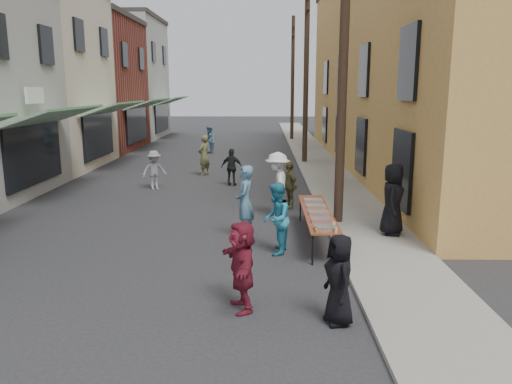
{
  "coord_description": "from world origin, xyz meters",
  "views": [
    {
      "loc": [
        2.15,
        -10.88,
        3.82
      ],
      "look_at": [
        1.97,
        1.26,
        1.3
      ],
      "focal_mm": 35.0,
      "sensor_mm": 36.0,
      "label": 1
    }
  ],
  "objects_px": {
    "guest_front_c": "(276,219)",
    "guest_front_a": "(339,279)",
    "utility_pole_near": "(343,63)",
    "server": "(393,199)",
    "utility_pole_far": "(293,79)",
    "serving_table": "(317,213)",
    "catering_tray_sausage": "(325,228)",
    "utility_pole_mid": "(306,75)"
  },
  "relations": [
    {
      "from": "utility_pole_mid",
      "to": "guest_front_c",
      "type": "relative_size",
      "value": 5.29
    },
    {
      "from": "utility_pole_far",
      "to": "serving_table",
      "type": "xyz_separation_m",
      "value": [
        -0.77,
        -25.52,
        -3.79
      ]
    },
    {
      "from": "utility_pole_mid",
      "to": "guest_front_a",
      "type": "relative_size",
      "value": 5.89
    },
    {
      "from": "utility_pole_mid",
      "to": "guest_front_c",
      "type": "bearing_deg",
      "value": -97.19
    },
    {
      "from": "utility_pole_near",
      "to": "utility_pole_far",
      "type": "relative_size",
      "value": 1.0
    },
    {
      "from": "utility_pole_mid",
      "to": "serving_table",
      "type": "xyz_separation_m",
      "value": [
        -0.77,
        -13.52,
        -3.79
      ]
    },
    {
      "from": "server",
      "to": "utility_pole_near",
      "type": "bearing_deg",
      "value": 62.52
    },
    {
      "from": "serving_table",
      "to": "server",
      "type": "xyz_separation_m",
      "value": [
        1.96,
        0.22,
        0.32
      ]
    },
    {
      "from": "guest_front_c",
      "to": "guest_front_a",
      "type": "bearing_deg",
      "value": 25.01
    },
    {
      "from": "serving_table",
      "to": "guest_front_c",
      "type": "bearing_deg",
      "value": -134.45
    },
    {
      "from": "utility_pole_mid",
      "to": "server",
      "type": "height_order",
      "value": "utility_pole_mid"
    },
    {
      "from": "utility_pole_near",
      "to": "server",
      "type": "xyz_separation_m",
      "value": [
        1.19,
        -1.3,
        -3.47
      ]
    },
    {
      "from": "guest_front_c",
      "to": "utility_pole_mid",
      "type": "bearing_deg",
      "value": -177.07
    },
    {
      "from": "guest_front_a",
      "to": "server",
      "type": "distance_m",
      "value": 5.32
    },
    {
      "from": "utility_pole_mid",
      "to": "guest_front_c",
      "type": "height_order",
      "value": "utility_pole_mid"
    },
    {
      "from": "utility_pole_near",
      "to": "server",
      "type": "relative_size",
      "value": 4.82
    },
    {
      "from": "utility_pole_near",
      "to": "server",
      "type": "distance_m",
      "value": 3.89
    },
    {
      "from": "utility_pole_near",
      "to": "guest_front_c",
      "type": "bearing_deg",
      "value": -125.13
    },
    {
      "from": "server",
      "to": "utility_pole_far",
      "type": "bearing_deg",
      "value": 22.69
    },
    {
      "from": "serving_table",
      "to": "guest_front_c",
      "type": "distance_m",
      "value": 1.55
    },
    {
      "from": "utility_pole_near",
      "to": "guest_front_a",
      "type": "height_order",
      "value": "utility_pole_near"
    },
    {
      "from": "utility_pole_far",
      "to": "guest_front_a",
      "type": "distance_m",
      "value": 30.42
    },
    {
      "from": "utility_pole_far",
      "to": "guest_front_a",
      "type": "xyz_separation_m",
      "value": [
        -0.9,
        -30.18,
        -3.74
      ]
    },
    {
      "from": "guest_front_a",
      "to": "server",
      "type": "height_order",
      "value": "server"
    },
    {
      "from": "guest_front_a",
      "to": "utility_pole_near",
      "type": "bearing_deg",
      "value": 157.99
    },
    {
      "from": "guest_front_c",
      "to": "serving_table",
      "type": "bearing_deg",
      "value": 145.67
    },
    {
      "from": "utility_pole_far",
      "to": "server",
      "type": "height_order",
      "value": "utility_pole_far"
    },
    {
      "from": "server",
      "to": "guest_front_c",
      "type": "bearing_deg",
      "value": 133.55
    },
    {
      "from": "utility_pole_mid",
      "to": "guest_front_a",
      "type": "xyz_separation_m",
      "value": [
        -0.9,
        -18.18,
        -3.74
      ]
    },
    {
      "from": "utility_pole_near",
      "to": "guest_front_a",
      "type": "relative_size",
      "value": 5.89
    },
    {
      "from": "catering_tray_sausage",
      "to": "guest_front_c",
      "type": "bearing_deg",
      "value": 152.95
    },
    {
      "from": "utility_pole_mid",
      "to": "serving_table",
      "type": "distance_m",
      "value": 14.06
    },
    {
      "from": "serving_table",
      "to": "catering_tray_sausage",
      "type": "bearing_deg",
      "value": -90.0
    },
    {
      "from": "catering_tray_sausage",
      "to": "server",
      "type": "xyz_separation_m",
      "value": [
        1.96,
        1.87,
        0.24
      ]
    },
    {
      "from": "serving_table",
      "to": "guest_front_a",
      "type": "xyz_separation_m",
      "value": [
        -0.13,
        -4.65,
        0.05
      ]
    },
    {
      "from": "serving_table",
      "to": "server",
      "type": "bearing_deg",
      "value": 6.54
    },
    {
      "from": "utility_pole_near",
      "to": "guest_front_c",
      "type": "distance_m",
      "value": 4.86
    },
    {
      "from": "utility_pole_far",
      "to": "guest_front_a",
      "type": "relative_size",
      "value": 5.89
    },
    {
      "from": "catering_tray_sausage",
      "to": "utility_pole_near",
      "type": "bearing_deg",
      "value": 76.41
    },
    {
      "from": "guest_front_c",
      "to": "utility_pole_far",
      "type": "bearing_deg",
      "value": -173.85
    },
    {
      "from": "utility_pole_far",
      "to": "guest_front_c",
      "type": "bearing_deg",
      "value": -93.97
    },
    {
      "from": "utility_pole_far",
      "to": "server",
      "type": "bearing_deg",
      "value": -87.3
    }
  ]
}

